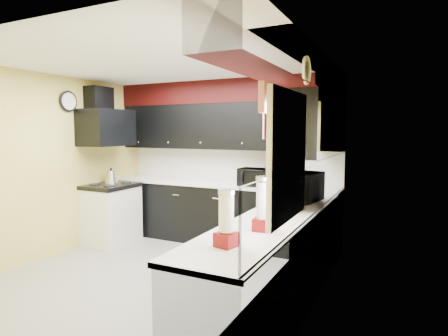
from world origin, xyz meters
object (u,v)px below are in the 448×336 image
object	(u,v)px
toaster_oven	(254,177)
utensil_crock	(268,181)
knife_block	(289,181)
kettle	(111,177)
microwave	(297,187)

from	to	relation	value
toaster_oven	utensil_crock	world-z (taller)	toaster_oven
knife_block	kettle	bearing A→B (deg)	-159.90
microwave	knife_block	xyz separation A→B (m)	(-0.38, 0.97, -0.07)
toaster_oven	kettle	world-z (taller)	toaster_oven
toaster_oven	knife_block	size ratio (longest dim) A/B	2.20
microwave	utensil_crock	world-z (taller)	microwave
microwave	knife_block	bearing A→B (deg)	32.55
utensil_crock	knife_block	bearing A→B (deg)	-2.52
utensil_crock	kettle	size ratio (longest dim) A/B	0.65
toaster_oven	microwave	world-z (taller)	microwave
toaster_oven	utensil_crock	xyz separation A→B (m)	(0.19, 0.04, -0.06)
utensil_crock	knife_block	world-z (taller)	knife_block
toaster_oven	microwave	xyz separation A→B (m)	(0.88, -0.94, 0.04)
knife_block	utensil_crock	bearing A→B (deg)	-174.99
toaster_oven	microwave	bearing A→B (deg)	-44.25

